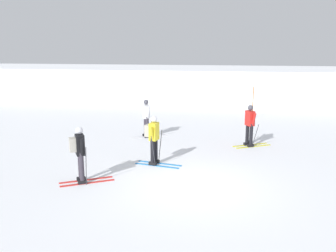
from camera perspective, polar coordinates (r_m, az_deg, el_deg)
The scene contains 7 objects.
ground_plane at distance 10.65m, azimuth 4.13°, elevation -9.50°, with size 120.00×120.00×0.00m, color white.
far_snow_ridge at distance 29.60m, azimuth 8.42°, elevation 6.77°, with size 80.00×9.07×2.39m, color white.
skier_yellow at distance 12.29m, azimuth -2.32°, elevation -1.83°, with size 1.64×0.99×1.71m.
skier_black at distance 10.92m, azimuth -13.82°, elevation -3.99°, with size 1.56×1.15×1.71m.
skier_white at distance 16.13m, azimuth -3.43°, elevation 1.40°, with size 1.56×1.15×1.71m.
skier_red at distance 14.95m, azimuth 12.82°, elevation 0.25°, with size 1.57×1.13×1.71m.
trail_marker_pole at distance 21.02m, azimuth 13.28°, elevation 3.63°, with size 0.04×0.04×1.83m, color #C65614.
Camera 1 is at (1.04, -9.84, 3.94)m, focal length 38.53 mm.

